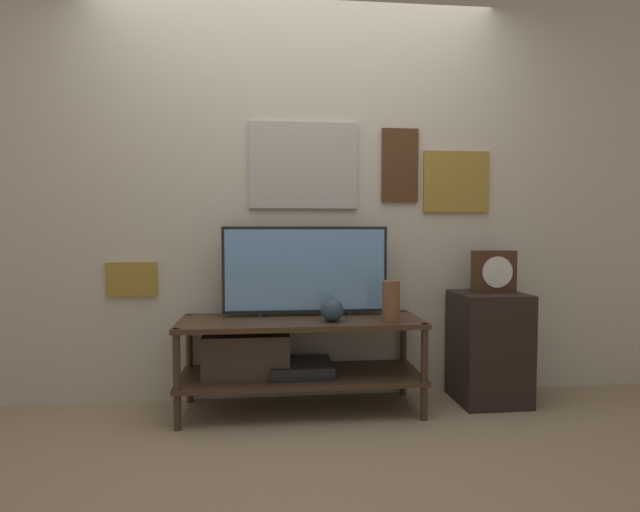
{
  "coord_description": "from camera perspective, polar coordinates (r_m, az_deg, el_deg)",
  "views": [
    {
      "loc": [
        -0.19,
        -2.6,
        1.06
      ],
      "look_at": [
        0.11,
        0.29,
        0.91
      ],
      "focal_mm": 28.0,
      "sensor_mm": 36.0,
      "label": 1
    }
  ],
  "objects": [
    {
      "name": "mantel_clock",
      "position": [
        3.28,
        19.24,
        -1.67
      ],
      "size": [
        0.26,
        0.11,
        0.26
      ],
      "color": "#422819",
      "rests_on": "side_table"
    },
    {
      "name": "media_console",
      "position": [
        2.97,
        -4.53,
        -11.04
      ],
      "size": [
        1.41,
        0.49,
        0.55
      ],
      "color": "#422D1E",
      "rests_on": "ground_plane"
    },
    {
      "name": "side_table",
      "position": [
        3.31,
        18.7,
        -9.84
      ],
      "size": [
        0.41,
        0.4,
        0.68
      ],
      "color": "black",
      "rests_on": "ground_plane"
    },
    {
      "name": "ground_plane",
      "position": [
        2.81,
        -1.74,
        -19.25
      ],
      "size": [
        12.0,
        12.0,
        0.0
      ],
      "primitive_type": "plane",
      "color": "#997F60"
    },
    {
      "name": "wall_back",
      "position": [
        3.2,
        -2.48,
        8.1
      ],
      "size": [
        6.4,
        0.08,
        2.7
      ],
      "color": "beige",
      "rests_on": "ground_plane"
    },
    {
      "name": "vase_round_glass",
      "position": [
        2.85,
        1.39,
        -6.18
      ],
      "size": [
        0.13,
        0.13,
        0.13
      ],
      "color": "#2D4251",
      "rests_on": "media_console"
    },
    {
      "name": "television",
      "position": [
        3.01,
        -1.67,
        -1.59
      ],
      "size": [
        1.0,
        0.05,
        0.54
      ],
      "color": "black",
      "rests_on": "media_console"
    },
    {
      "name": "vase_tall_ceramic",
      "position": [
        2.86,
        8.09,
        -5.14
      ],
      "size": [
        0.1,
        0.1,
        0.23
      ],
      "color": "brown",
      "rests_on": "media_console"
    }
  ]
}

